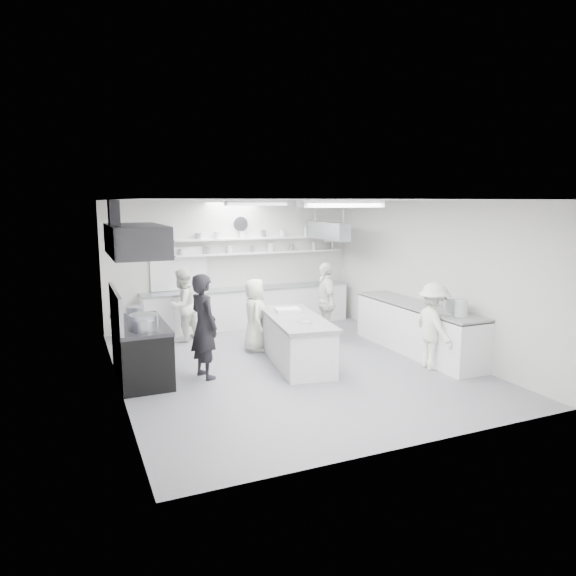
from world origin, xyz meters
name	(u,v)px	position (x,y,z in m)	size (l,w,h in m)	color
floor	(291,366)	(0.00, 0.00, -0.01)	(6.00, 7.00, 0.02)	#97989F
ceiling	(291,199)	(0.00, 0.00, 3.01)	(6.00, 7.00, 0.02)	silver
wall_back	(233,264)	(0.00, 3.50, 1.50)	(6.00, 0.04, 3.00)	silver
wall_front	(410,328)	(0.00, -3.50, 1.50)	(6.00, 0.04, 3.00)	silver
wall_left	(115,297)	(-3.00, 0.00, 1.50)	(0.04, 7.00, 3.00)	silver
wall_right	(427,276)	(3.00, 0.00, 1.50)	(0.04, 7.00, 3.00)	silver
stove	(141,352)	(-2.60, 0.40, 0.45)	(0.80, 1.80, 0.90)	black
exhaust_hood	(136,240)	(-2.60, 0.40, 2.35)	(0.85, 2.00, 0.50)	#323237
back_counter	(249,307)	(0.30, 3.20, 0.46)	(5.00, 0.60, 0.92)	white
shelf_lower	(262,253)	(0.70, 3.37, 1.75)	(4.20, 0.26, 0.04)	white
shelf_upper	(262,238)	(0.70, 3.37, 2.10)	(4.20, 0.26, 0.04)	white
pass_through_window	(179,269)	(-1.30, 3.48, 1.45)	(1.30, 0.04, 1.00)	black
wall_clock	(240,224)	(0.20, 3.46, 2.45)	(0.32, 0.32, 0.05)	white
right_counter	(417,329)	(2.65, -0.20, 0.47)	(0.74, 3.30, 0.94)	white
pot_rack	(328,231)	(2.00, 2.40, 2.30)	(0.30, 1.60, 0.40)	#A3A9B0
light_fixture_front	(342,204)	(0.00, -1.80, 2.94)	(1.30, 0.25, 0.10)	white
light_fixture_rear	(256,203)	(0.00, 1.80, 2.94)	(1.30, 0.25, 0.10)	white
prep_island	(296,341)	(0.15, 0.12, 0.42)	(0.84, 2.26, 0.83)	white
stove_pot	(144,323)	(-2.60, -0.07, 1.06)	(0.45, 0.45, 0.29)	#A3A9B0
cook_stove	(204,326)	(-1.60, 0.01, 0.90)	(0.65, 0.43, 1.79)	black
cook_back	(182,305)	(-1.46, 2.49, 0.78)	(0.76, 0.59, 1.57)	white
cook_island_left	(255,315)	(-0.26, 1.20, 0.73)	(0.71, 0.46, 1.46)	white
cook_island_right	(325,302)	(1.37, 1.30, 0.85)	(1.00, 0.42, 1.70)	white
cook_right	(433,326)	(2.27, -1.15, 0.78)	(1.01, 0.58, 1.56)	white
bowl_island_a	(305,323)	(0.11, -0.36, 0.86)	(0.25, 0.25, 0.06)	#A3A9B0
bowl_island_b	(306,317)	(0.34, 0.09, 0.86)	(0.17, 0.17, 0.05)	white
bowl_right	(444,315)	(2.46, -1.19, 0.97)	(0.22, 0.22, 0.05)	white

